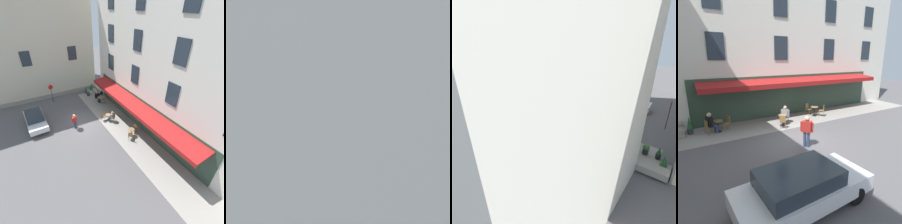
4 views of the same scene
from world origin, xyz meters
The scene contains 17 objects.
ground_plane centered at (0.00, 0.00, 0.00)m, with size 70.00×70.00×0.00m, color #565456.
sidewalk_cafe_terrace centered at (-3.25, -3.40, 0.00)m, with size 20.50×3.20×0.01m, color gray.
cafe_building_facade centered at (-4.00, -9.49, 7.49)m, with size 20.00×10.70×15.00m.
cafe_table_near_entrance centered at (-3.81, -3.41, 0.49)m, with size 0.60×0.60×0.75m.
cafe_chair_wicker_facing_street centered at (-4.29, -2.99, 0.55)m, with size 0.56×0.56×0.91m.
cafe_chair_wicker_kerbside centered at (-3.58, -3.99, 0.55)m, with size 0.52×0.52×0.91m.
cafe_table_mid_terrace centered at (-0.53, -2.65, 0.49)m, with size 0.60×0.60×0.75m.
cafe_chair_wicker_by_window centered at (-0.24, -2.08, 0.55)m, with size 0.54×0.54×0.91m.
cafe_chair_wicker_near_door centered at (-1.01, -3.06, 0.55)m, with size 0.56×0.56×0.91m.
cafe_table_streetside centered at (3.55, -3.57, 0.49)m, with size 0.60×0.60×0.75m.
cafe_chair_wicker_back_row centered at (4.16, -3.40, 0.55)m, with size 0.49×0.49×0.91m.
cafe_chair_wicker_corner_right centered at (2.94, -3.74, 0.55)m, with size 0.49×0.49×0.91m.
seated_patron_in_grey centered at (-0.84, -2.92, 0.69)m, with size 0.62×0.61×1.28m.
seated_companion_in_black centered at (3.95, -3.46, 0.72)m, with size 0.65×0.68×1.36m.
walking_pedestrian_in_red centered at (-0.05, 0.92, 0.98)m, with size 0.52×0.55×1.67m.
potted_plant_entrance_left centered at (5.10, -4.04, 0.54)m, with size 0.32×0.32×1.11m.
parked_car_white centered at (2.49, 4.37, 0.71)m, with size 4.37×1.98×1.33m.
Camera 4 is at (5.33, 8.54, 4.47)m, focal length 30.98 mm.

